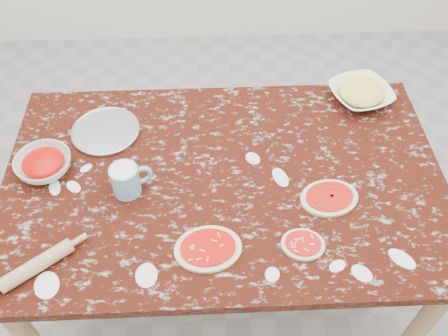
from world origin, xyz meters
TOP-DOWN VIEW (x-y plane):
  - ground at (0.00, 0.00)m, footprint 4.00×4.00m
  - worktable at (0.00, 0.00)m, footprint 1.60×1.00m
  - pizza_tray at (-0.45, 0.25)m, footprint 0.35×0.35m
  - sauce_bowl at (-0.65, 0.06)m, footprint 0.23×0.23m
  - cheese_bowl at (0.59, 0.39)m, footprint 0.31×0.31m
  - flour_mug at (-0.34, -0.05)m, footprint 0.14×0.10m
  - pizza_left at (-0.06, -0.30)m, footprint 0.24×0.19m
  - pizza_mid at (0.24, -0.30)m, footprint 0.16×0.14m
  - pizza_right at (0.36, -0.12)m, footprint 0.23×0.19m
  - rolling_pin at (-0.59, -0.35)m, footprint 0.22×0.18m

SIDE VIEW (x-z plane):
  - ground at x=0.00m, z-range 0.00..0.00m
  - worktable at x=0.00m, z-range 0.29..1.04m
  - pizza_tray at x=-0.45m, z-range 0.75..0.76m
  - pizza_mid at x=0.24m, z-range 0.75..0.77m
  - pizza_right at x=0.36m, z-range 0.75..0.77m
  - pizza_left at x=-0.06m, z-range 0.75..0.77m
  - rolling_pin at x=-0.59m, z-range 0.75..0.80m
  - cheese_bowl at x=0.59m, z-range 0.75..0.81m
  - sauce_bowl at x=-0.65m, z-range 0.75..0.81m
  - flour_mug at x=-0.34m, z-range 0.75..0.87m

